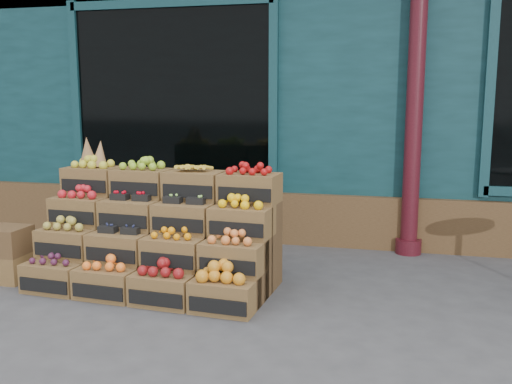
# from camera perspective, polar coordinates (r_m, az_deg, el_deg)

# --- Properties ---
(ground) EXTENTS (60.00, 60.00, 0.00)m
(ground) POSITION_cam_1_polar(r_m,az_deg,el_deg) (4.71, 0.34, -11.73)
(ground) COLOR #3F3F41
(ground) RESTS_ON ground
(shop_facade) EXTENTS (12.00, 6.24, 4.80)m
(shop_facade) POSITION_cam_1_polar(r_m,az_deg,el_deg) (9.47, 7.80, 13.60)
(shop_facade) COLOR #103237
(shop_facade) RESTS_ON ground
(crate_display) EXTENTS (2.19, 1.17, 1.33)m
(crate_display) POSITION_cam_1_polar(r_m,az_deg,el_deg) (5.29, -9.77, -4.84)
(crate_display) COLOR brown
(crate_display) RESTS_ON ground
(spare_crates) EXTENTS (0.51, 0.36, 0.51)m
(spare_crates) POSITION_cam_1_polar(r_m,az_deg,el_deg) (5.89, -24.13, -5.62)
(spare_crates) COLOR brown
(spare_crates) RESTS_ON ground
(shopkeeper) EXTENTS (0.85, 0.68, 2.02)m
(shopkeeper) POSITION_cam_1_polar(r_m,az_deg,el_deg) (7.65, -5.07, 4.23)
(shopkeeper) COLOR #134515
(shopkeeper) RESTS_ON ground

